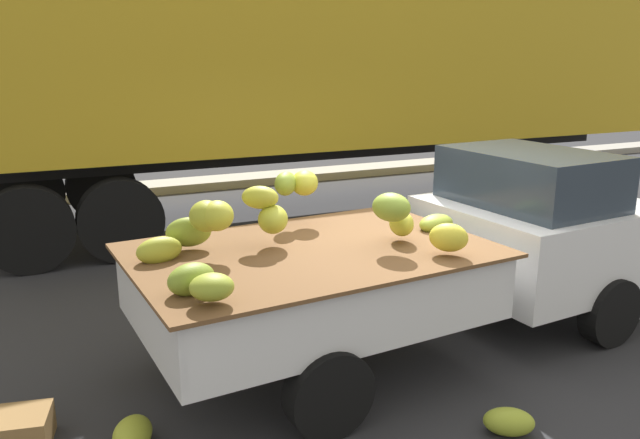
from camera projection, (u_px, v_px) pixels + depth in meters
The scene contains 7 objects.
ground at pixel (415, 338), 5.87m from camera, with size 220.00×220.00×0.00m, color #28282B.
curb_strip at pixel (204, 183), 12.67m from camera, with size 80.00×0.80×0.16m, color gray.
pickup_truck at pixel (491, 239), 5.93m from camera, with size 5.10×2.19×1.70m.
semi_trailer at pixel (330, 59), 9.97m from camera, with size 12.01×2.71×3.95m.
fallen_banana_bunch_near_tailgate at pixel (133, 434), 4.20m from camera, with size 0.36×0.25×0.20m, color #9BA42C.
fallen_banana_bunch_by_wheel at pixel (509, 422), 4.36m from camera, with size 0.36×0.23×0.19m, color #92A02B.
produce_crate at pixel (10, 431), 4.21m from camera, with size 0.52×0.36×0.23m, color olive.
Camera 1 is at (-3.08, -4.52, 2.56)m, focal length 35.02 mm.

